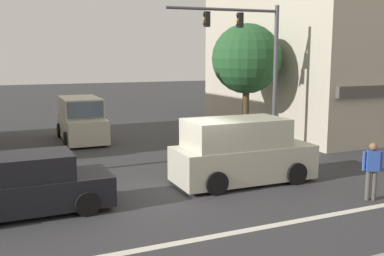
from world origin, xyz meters
name	(u,v)px	position (x,y,z in m)	size (l,w,h in m)	color
ground_plane	(194,190)	(0.00, 0.00, 0.00)	(120.00, 120.00, 0.00)	#333335
lane_marking_stripe	(256,229)	(0.00, -3.50, 0.00)	(9.00, 0.24, 0.01)	silver
building_right_corner	(351,30)	(13.92, 8.30, 5.66)	(13.16, 11.91, 11.33)	#B7AD99
street_tree	(247,59)	(5.53, 6.13, 3.98)	(3.27, 3.27, 5.63)	#4C3823
utility_pole_far_right	(255,47)	(7.87, 9.15, 4.59)	(1.40, 0.22, 8.88)	brown
traffic_light_mast	(255,54)	(4.61, 3.96, 4.18)	(4.87, 0.63, 6.20)	#47474C
van_crossing_leftbound	(241,152)	(1.73, 0.15, 1.01)	(4.64, 2.13, 2.11)	#B7B29E
sedan_approaching_near	(32,186)	(-4.72, -0.09, 0.71)	(4.10, 1.88, 1.58)	black
van_crossing_rightbound	(81,120)	(-1.52, 9.97, 1.01)	(2.17, 4.66, 2.11)	#B7B29E
pedestrian_mid_crossing	(372,168)	(4.19, -2.98, 0.95)	(0.53, 0.35, 1.67)	#4C4742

